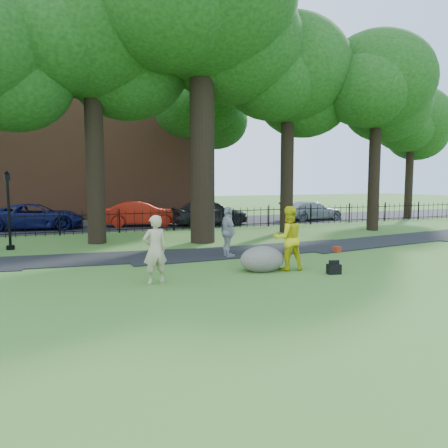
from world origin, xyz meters
name	(u,v)px	position (x,y,z in m)	size (l,w,h in m)	color
ground	(277,272)	(0.00, 0.00, 0.00)	(120.00, 120.00, 0.00)	#4A7127
footpath	(252,251)	(1.00, 3.90, 0.00)	(36.00, 2.60, 0.03)	black
street	(157,224)	(0.00, 16.00, 0.00)	(80.00, 7.00, 0.02)	black
iron_fence	(174,220)	(0.00, 12.00, 0.60)	(44.00, 0.04, 1.20)	black
brick_building	(81,138)	(-4.00, 24.00, 6.00)	(18.00, 8.00, 12.00)	brown
big_tree	(204,12)	(0.13, 7.09, 10.14)	(10.08, 8.61, 14.37)	black
tree_row	(203,67)	(0.52, 8.40, 8.15)	(26.82, 7.96, 12.42)	black
woman	(155,249)	(-3.80, -0.02, 0.95)	(0.69, 0.45, 1.89)	tan
man	(288,238)	(0.50, 0.19, 1.01)	(0.98, 0.77, 2.03)	yellow
pedestrian	(228,232)	(-0.39, 3.00, 0.93)	(1.09, 0.46, 1.87)	#9E9EA2
boulder	(262,258)	(-0.30, 0.40, 0.42)	(1.43, 1.08, 0.83)	#5C594C
lamppost	(9,211)	(-7.98, 7.92, 1.57)	(0.32, 0.32, 3.21)	black
backpack	(334,269)	(1.50, -0.84, 0.15)	(0.40, 0.25, 0.30)	black
red_bag	(337,249)	(4.00, 2.40, 0.12)	(0.34, 0.21, 0.23)	maroon
red_sedan	(142,214)	(-1.22, 14.93, 0.76)	(1.62, 4.63, 1.53)	#AB1A0D
navy_van	(36,217)	(-7.19, 15.35, 0.74)	(2.46, 5.34, 1.48)	#0E1348
grey_car	(210,212)	(2.80, 13.79, 0.81)	(1.92, 4.77, 1.63)	black
silver_car	(312,211)	(10.80, 14.63, 0.66)	(1.85, 4.56, 1.32)	#979A9F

